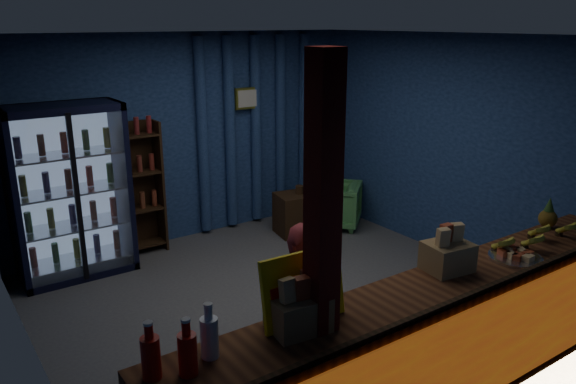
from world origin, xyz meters
name	(u,v)px	position (x,y,z in m)	size (l,w,h in m)	color
ground	(285,299)	(0.00, 0.00, 0.00)	(4.60, 4.60, 0.00)	#515154
room_walls	(285,149)	(0.00, 0.00, 1.57)	(4.60, 4.60, 4.60)	navy
counter	(434,343)	(0.00, -1.91, 0.48)	(4.40, 0.57, 0.99)	brown
support_post	(322,275)	(-1.05, -1.90, 1.30)	(0.16, 0.16, 2.60)	maroon
beverage_cooler	(68,192)	(-1.55, 1.92, 0.93)	(1.20, 0.62, 1.90)	black
bottle_shelf	(140,189)	(-0.70, 2.06, 0.79)	(0.50, 0.28, 1.60)	#3B2212
curtain_folds	(256,131)	(1.00, 2.14, 1.30)	(1.74, 0.14, 2.50)	navy
framed_picture	(248,98)	(0.85, 2.10, 1.75)	(0.36, 0.04, 0.28)	gold
shopkeeper	(307,316)	(-0.75, -1.36, 0.69)	(0.50, 0.33, 1.38)	maroon
green_chair	(335,204)	(1.78, 1.39, 0.31)	(0.65, 0.67, 0.61)	#51A252
side_table	(299,213)	(1.22, 1.44, 0.28)	(0.67, 0.54, 0.65)	#3B2212
yellow_sign	(303,288)	(-1.09, -1.77, 1.17)	(0.57, 0.14, 0.45)	yellow
soda_bottles	(183,347)	(-1.90, -1.81, 1.08)	(0.44, 0.18, 0.33)	red
snack_box_left	(298,310)	(-1.16, -1.83, 1.08)	(0.37, 0.32, 0.36)	tan
snack_box_centre	(448,254)	(0.23, -1.78, 1.07)	(0.36, 0.32, 0.35)	tan
pastry_tray	(515,256)	(0.83, -1.96, 0.97)	(0.41, 0.41, 0.07)	silver
banana_bunches	(533,236)	(1.20, -1.86, 1.03)	(0.98, 0.29, 0.16)	gold
pineapple	(548,216)	(1.66, -1.71, 1.07)	(0.16, 0.16, 0.28)	#93671A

